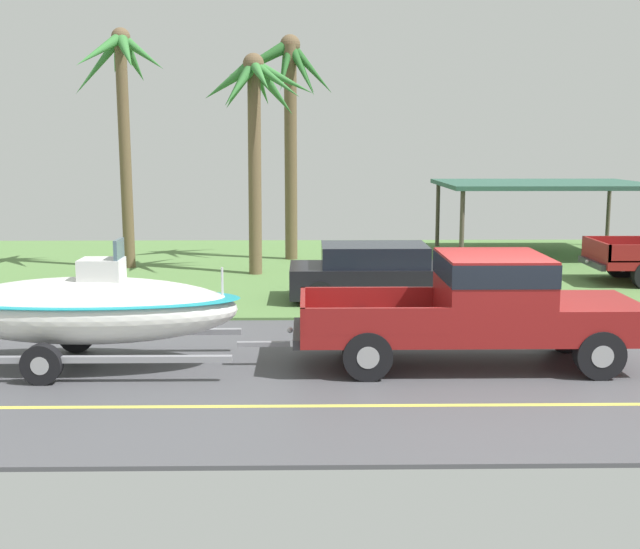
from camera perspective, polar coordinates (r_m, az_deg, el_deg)
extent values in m
cube|color=#4C4C51|center=(14.15, 12.63, -6.64)|extent=(36.00, 8.00, 0.06)
cube|color=#567F42|center=(24.74, 6.70, 0.34)|extent=(36.00, 14.00, 0.11)
cube|color=#DBCC4C|center=(12.48, 14.58, -8.71)|extent=(34.20, 0.12, 0.01)
cube|color=maroon|center=(14.23, 10.18, -3.73)|extent=(5.68, 1.95, 0.22)
cube|color=maroon|center=(14.70, 18.07, -2.43)|extent=(1.59, 1.95, 0.38)
cube|color=maroon|center=(14.18, 11.84, -0.97)|extent=(1.71, 1.95, 1.17)
cube|color=black|center=(14.12, 11.89, 0.44)|extent=(1.73, 1.97, 0.38)
cube|color=#621111|center=(13.98, 3.55, -3.29)|extent=(2.39, 1.95, 0.04)
cube|color=maroon|center=(14.85, 3.27, -1.74)|extent=(2.39, 0.08, 0.45)
cube|color=maroon|center=(13.03, 3.88, -3.29)|extent=(2.39, 0.08, 0.45)
cube|color=maroon|center=(13.90, -1.20, -2.48)|extent=(0.08, 1.95, 0.45)
cube|color=#333338|center=(13.98, -1.60, -4.07)|extent=(0.12, 1.75, 0.16)
sphere|color=#B2B2B7|center=(13.97, -2.10, -3.87)|extent=(0.10, 0.10, 0.10)
cylinder|color=black|center=(15.59, 16.67, -3.71)|extent=(0.80, 0.28, 0.80)
cylinder|color=#9E9EA3|center=(15.59, 16.67, -3.71)|extent=(0.36, 0.29, 0.36)
cylinder|color=black|center=(14.00, 18.80, -5.27)|extent=(0.80, 0.28, 0.80)
cylinder|color=#9E9EA3|center=(14.00, 18.80, -5.27)|extent=(0.36, 0.29, 0.36)
cylinder|color=black|center=(14.89, 2.81, -3.92)|extent=(0.80, 0.28, 0.80)
cylinder|color=#9E9EA3|center=(14.89, 2.81, -3.92)|extent=(0.36, 0.29, 0.36)
cylinder|color=black|center=(13.22, 3.30, -5.62)|extent=(0.80, 0.28, 0.80)
cylinder|color=#9E9EA3|center=(13.22, 3.30, -5.62)|extent=(0.36, 0.29, 0.36)
cube|color=gray|center=(14.05, -3.93, -4.83)|extent=(0.90, 0.10, 0.08)
cube|color=gray|center=(15.39, -14.76, -3.87)|extent=(4.97, 0.12, 0.10)
cube|color=gray|center=(13.61, -16.64, -5.65)|extent=(4.97, 0.12, 0.10)
cylinder|color=black|center=(15.59, -16.48, -4.01)|extent=(0.64, 0.22, 0.64)
cylinder|color=#9E9EA3|center=(15.59, -16.48, -4.01)|extent=(0.29, 0.23, 0.29)
cylinder|color=black|center=(13.72, -18.71, -5.90)|extent=(0.64, 0.22, 0.64)
cylinder|color=#9E9EA3|center=(13.72, -18.71, -5.90)|extent=(0.29, 0.23, 0.29)
ellipsoid|color=white|center=(14.37, -15.75, -2.38)|extent=(5.02, 1.90, 1.10)
ellipsoid|color=teal|center=(14.33, -15.78, -1.63)|extent=(5.12, 1.94, 0.12)
cube|color=silver|center=(14.21, -14.86, -0.24)|extent=(0.70, 0.60, 0.65)
cube|color=slate|center=(14.07, -13.76, 1.67)|extent=(0.06, 0.56, 0.36)
cylinder|color=silver|center=(13.88, -6.78, -0.52)|extent=(0.04, 0.04, 0.50)
cube|color=#621111|center=(23.51, 21.24, 1.19)|extent=(2.42, 2.04, 0.04)
cube|color=maroon|center=(24.38, 20.41, 1.99)|extent=(2.42, 0.08, 0.45)
cube|color=maroon|center=(23.06, 18.57, 1.71)|extent=(0.08, 2.04, 0.45)
cube|color=#333338|center=(23.08, 18.29, 0.74)|extent=(0.12, 1.83, 0.16)
sphere|color=#B2B2B7|center=(23.04, 18.01, 0.86)|extent=(0.10, 0.10, 0.10)
cylinder|color=black|center=(24.34, 20.13, 0.65)|extent=(0.80, 0.28, 0.80)
cylinder|color=#9E9EA3|center=(24.34, 20.13, 0.65)|extent=(0.36, 0.29, 0.36)
cube|color=black|center=(19.60, 4.39, -0.37)|extent=(4.42, 1.84, 0.70)
cube|color=black|center=(19.49, 3.77, 1.37)|extent=(2.48, 1.69, 0.50)
cylinder|color=black|center=(20.64, 8.34, -0.52)|extent=(0.66, 0.22, 0.66)
cylinder|color=#9E9EA3|center=(20.64, 8.34, -0.52)|extent=(0.30, 0.23, 0.30)
cylinder|color=black|center=(19.03, 9.14, -1.36)|extent=(0.66, 0.22, 0.66)
cylinder|color=#9E9EA3|center=(19.03, 9.14, -1.36)|extent=(0.30, 0.23, 0.30)
cylinder|color=black|center=(20.37, -0.05, -0.55)|extent=(0.66, 0.22, 0.66)
cylinder|color=#9E9EA3|center=(20.37, -0.05, -0.55)|extent=(0.30, 0.23, 0.30)
cylinder|color=black|center=(18.74, 0.04, -1.41)|extent=(0.66, 0.22, 0.66)
cylinder|color=#9E9EA3|center=(18.74, 0.04, -1.41)|extent=(0.30, 0.23, 0.30)
cylinder|color=#4C4238|center=(31.40, 19.33, 3.90)|extent=(0.14, 0.14, 2.32)
cylinder|color=#4C4238|center=(29.84, 8.15, 4.07)|extent=(0.14, 0.14, 2.32)
cylinder|color=#4C4238|center=(25.30, 9.80, 3.12)|extent=(0.14, 0.14, 2.32)
cube|color=#2D5647|center=(28.17, 15.18, 6.05)|extent=(6.65, 5.13, 0.14)
cylinder|color=brown|center=(23.39, -4.54, 7.13)|extent=(0.37, 0.69, 5.91)
cone|color=#387A38|center=(23.44, -2.53, 13.38)|extent=(1.82, 0.42, 1.10)
cone|color=#387A38|center=(23.83, -3.24, 12.65)|extent=(1.56, 1.41, 1.66)
cone|color=#387A38|center=(24.22, -4.09, 12.95)|extent=(0.65, 1.83, 1.29)
cone|color=#387A38|center=(24.04, -5.60, 12.81)|extent=(1.27, 1.54, 1.42)
cone|color=#387A38|center=(23.63, -6.32, 13.15)|extent=(1.69, 0.74, 1.27)
cone|color=#387A38|center=(23.26, -5.61, 12.95)|extent=(1.23, 0.87, 1.39)
cone|color=#387A38|center=(22.94, -5.56, 13.01)|extent=(1.09, 1.40, 1.40)
cone|color=#387A38|center=(22.68, -4.13, 13.56)|extent=(0.82, 1.73, 1.05)
cone|color=#387A38|center=(22.99, -3.03, 13.28)|extent=(1.58, 1.15, 1.20)
sphere|color=brown|center=(23.47, -4.63, 14.34)|extent=(0.59, 0.59, 0.59)
cylinder|color=brown|center=(24.91, -13.34, 7.99)|extent=(0.34, 0.52, 6.73)
cone|color=#387A38|center=(24.93, -12.21, 14.75)|extent=(1.40, 0.37, 1.16)
cone|color=#387A38|center=(25.32, -12.85, 14.31)|extent=(1.03, 1.25, 1.43)
cone|color=#387A38|center=(25.67, -13.84, 14.53)|extent=(0.96, 1.58, 1.23)
cone|color=#387A38|center=(25.12, -15.12, 13.78)|extent=(1.59, 0.37, 1.80)
cone|color=#387A38|center=(24.25, -15.04, 14.74)|extent=(1.20, 2.09, 1.26)
cone|color=#387A38|center=(24.31, -13.28, 14.79)|extent=(1.01, 1.71, 1.28)
sphere|color=brown|center=(25.08, -13.63, 15.69)|extent=(0.54, 0.54, 0.54)
cylinder|color=brown|center=(26.02, -2.04, 8.26)|extent=(0.39, 0.70, 6.72)
cone|color=#286028|center=(26.03, -0.62, 14.04)|extent=(1.58, 0.52, 1.69)
cone|color=#286028|center=(26.65, -1.24, 14.03)|extent=(1.20, 1.53, 1.63)
cone|color=#286028|center=(26.63, -2.43, 14.48)|extent=(0.81, 1.38, 1.25)
cone|color=#286028|center=(26.36, -3.40, 14.81)|extent=(1.48, 0.81, 1.02)
cone|color=#286028|center=(25.83, -4.20, 14.60)|extent=(2.17, 1.15, 1.37)
cone|color=#286028|center=(25.60, -2.42, 14.11)|extent=(0.61, 1.33, 1.64)
cone|color=#286028|center=(25.54, -1.24, 13.97)|extent=(1.13, 1.49, 1.81)
sphere|color=brown|center=(26.18, -2.08, 15.62)|extent=(0.62, 0.62, 0.62)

